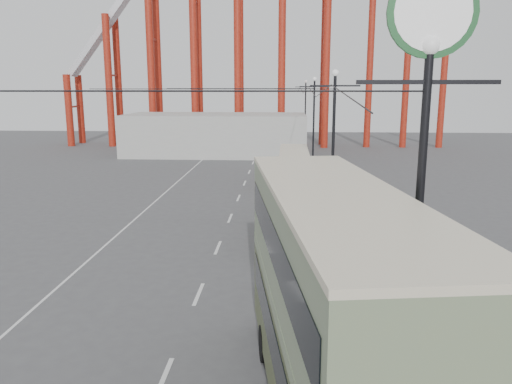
# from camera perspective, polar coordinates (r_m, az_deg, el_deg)

# --- Properties ---
(ground) EXTENTS (160.00, 160.00, 0.00)m
(ground) POSITION_cam_1_polar(r_m,az_deg,el_deg) (17.00, -5.46, -16.98)
(ground) COLOR #4A4A4C
(ground) RESTS_ON ground
(road_markings) EXTENTS (12.52, 120.00, 0.01)m
(road_markings) POSITION_cam_1_polar(r_m,az_deg,el_deg) (35.52, -2.12, -1.48)
(road_markings) COLOR silver
(road_markings) RESTS_ON ground
(lamp_post_near) EXTENTS (3.20, 0.44, 10.80)m
(lamp_post_near) POSITION_cam_1_polar(r_m,az_deg,el_deg) (12.16, 18.89, 9.72)
(lamp_post_near) COLOR black
(lamp_post_near) RESTS_ON ground
(lamp_post_mid) EXTENTS (3.20, 0.44, 9.32)m
(lamp_post_mid) POSITION_cam_1_polar(r_m,az_deg,el_deg) (33.06, 8.81, 5.62)
(lamp_post_mid) COLOR black
(lamp_post_mid) RESTS_ON ground
(lamp_post_far) EXTENTS (3.20, 0.44, 9.32)m
(lamp_post_far) POSITION_cam_1_polar(r_m,az_deg,el_deg) (54.92, 6.61, 8.10)
(lamp_post_far) COLOR black
(lamp_post_far) RESTS_ON ground
(lamp_post_distant) EXTENTS (3.20, 0.44, 9.32)m
(lamp_post_distant) POSITION_cam_1_polar(r_m,az_deg,el_deg) (76.86, 5.65, 9.17)
(lamp_post_distant) COLOR black
(lamp_post_distant) RESTS_ON ground
(fairground_shed) EXTENTS (22.00, 10.00, 5.00)m
(fairground_shed) POSITION_cam_1_polar(r_m,az_deg,el_deg) (62.54, -4.56, 6.59)
(fairground_shed) COLOR #A2A29D
(fairground_shed) RESTS_ON ground
(double_decker_bus) EXTENTS (4.25, 11.37, 5.96)m
(double_decker_bus) POSITION_cam_1_polar(r_m,az_deg,el_deg) (12.04, 8.65, -12.01)
(double_decker_bus) COLOR #414827
(double_decker_bus) RESTS_ON ground
(single_decker_green) EXTENTS (3.51, 11.64, 3.24)m
(single_decker_green) POSITION_cam_1_polar(r_m,az_deg,el_deg) (28.72, 5.76, -1.00)
(single_decker_green) COLOR gray
(single_decker_green) RESTS_ON ground
(single_decker_cream) EXTENTS (2.52, 9.61, 2.98)m
(single_decker_cream) POSITION_cam_1_polar(r_m,az_deg,el_deg) (42.90, 4.35, 3.09)
(single_decker_cream) COLOR beige
(single_decker_cream) RESTS_ON ground
(pedestrian) EXTENTS (0.71, 0.66, 1.63)m
(pedestrian) POSITION_cam_1_polar(r_m,az_deg,el_deg) (20.61, 0.64, -9.10)
(pedestrian) COLOR black
(pedestrian) RESTS_ON ground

